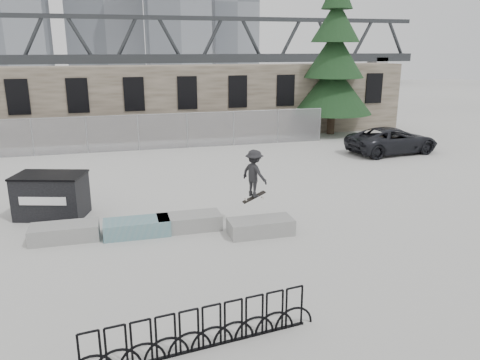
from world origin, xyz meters
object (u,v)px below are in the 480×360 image
object	(u,v)px
bike_rack	(201,329)
suv	(392,140)
planter_center_right	(189,221)
skateboarder	(254,173)
planter_offset	(261,226)
spruce_tree	(334,63)
dumpster	(51,195)
planter_far_left	(65,232)
planter_center_left	(137,227)

from	to	relation	value
bike_rack	suv	bearing A→B (deg)	47.48
planter_center_right	skateboarder	distance (m)	2.58
planter_offset	suv	bearing A→B (deg)	41.51
bike_rack	skateboarder	size ratio (longest dim) A/B	2.88
planter_center_right	spruce_tree	size ratio (longest dim) A/B	0.17
spruce_tree	dumpster	bearing A→B (deg)	-143.07
planter_center_right	spruce_tree	bearing A→B (deg)	50.84
planter_center_right	suv	xyz separation A→B (m)	(12.48, 8.21, 0.44)
planter_far_left	planter_offset	xyz separation A→B (m)	(5.85, -1.08, 0.00)
bike_rack	spruce_tree	world-z (taller)	spruce_tree
planter_far_left	planter_center_right	size ratio (longest dim) A/B	1.00
planter_offset	bike_rack	distance (m)	5.95
planter_far_left	planter_center_right	bearing A→B (deg)	-1.44
planter_center_left	suv	distance (m)	16.37
bike_rack	planter_center_left	bearing A→B (deg)	98.21
spruce_tree	bike_rack	bearing A→B (deg)	-121.24
planter_offset	bike_rack	bearing A→B (deg)	-118.48
planter_offset	bike_rack	world-z (taller)	bike_rack
skateboarder	bike_rack	bearing A→B (deg)	124.72
planter_center_right	bike_rack	bearing A→B (deg)	-96.89
suv	planter_offset	bearing A→B (deg)	124.72
planter_far_left	bike_rack	world-z (taller)	bike_rack
planter_far_left	planter_offset	size ratio (longest dim) A/B	1.00
planter_center_left	bike_rack	bearing A→B (deg)	-81.79
dumpster	planter_far_left	bearing A→B (deg)	-59.21
planter_far_left	planter_offset	world-z (taller)	same
planter_center_left	planter_center_right	size ratio (longest dim) A/B	1.00
planter_offset	dumpster	xyz separation A→B (m)	(-6.43, 3.35, 0.49)
dumpster	suv	xyz separation A→B (m)	(16.82, 5.85, -0.05)
planter_center_right	suv	size ratio (longest dim) A/B	0.39
planter_far_left	planter_center_right	world-z (taller)	same
planter_center_left	planter_center_right	distance (m)	1.64
dumpster	suv	size ratio (longest dim) A/B	0.51
spruce_tree	suv	size ratio (longest dim) A/B	2.26
planter_center_right	bike_rack	size ratio (longest dim) A/B	0.41
suv	dumpster	bearing A→B (deg)	102.38
spruce_tree	planter_center_right	bearing A→B (deg)	-129.16
planter_far_left	spruce_tree	world-z (taller)	spruce_tree
planter_far_left	planter_center_left	world-z (taller)	same
planter_far_left	planter_center_left	size ratio (longest dim) A/B	1.00
suv	skateboarder	bearing A→B (deg)	122.46
skateboarder	planter_offset	bearing A→B (deg)	151.47
planter_center_right	suv	world-z (taller)	suv
bike_rack	planter_far_left	bearing A→B (deg)	115.53
planter_far_left	skateboarder	size ratio (longest dim) A/B	1.18
planter_far_left	spruce_tree	size ratio (longest dim) A/B	0.17
planter_center_right	bike_rack	world-z (taller)	bike_rack
bike_rack	suv	size ratio (longest dim) A/B	0.96
skateboarder	planter_center_right	bearing A→B (deg)	52.22
dumpster	planter_offset	bearing A→B (deg)	-11.11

